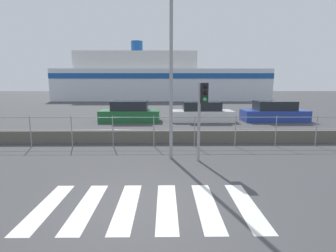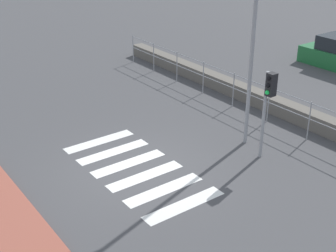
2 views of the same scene
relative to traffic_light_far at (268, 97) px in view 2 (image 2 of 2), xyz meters
name	(u,v)px [view 2 (image 2 of 2)]	position (x,y,z in m)	size (l,w,h in m)	color
ground_plane	(135,168)	(-1.77, -3.47, -2.02)	(160.00, 160.00, 0.00)	#424244
crosswalk	(137,169)	(-1.70, -3.47, -2.01)	(4.95, 2.40, 0.01)	silver
seawall	(284,109)	(-1.77, 2.99, -1.73)	(19.62, 0.55, 0.57)	#605B54
harbor_fence	(269,99)	(-1.77, 2.12, -1.15)	(17.70, 0.04, 1.35)	gray
traffic_light_far	(268,97)	(0.00, 0.00, 0.00)	(0.34, 0.32, 2.74)	gray
streetlamp	(249,26)	(-1.07, 0.10, 1.83)	(0.32, 1.25, 6.21)	gray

